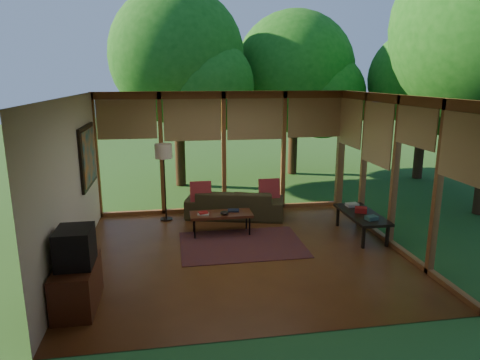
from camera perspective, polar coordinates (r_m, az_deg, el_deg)
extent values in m
plane|color=brown|center=(7.58, 0.35, -9.70)|extent=(5.50, 5.50, 0.00)
plane|color=silver|center=(6.97, 0.38, 11.14)|extent=(5.50, 5.50, 0.00)
cube|color=silver|center=(7.23, -21.64, -0.56)|extent=(0.04, 5.00, 2.70)
cube|color=silver|center=(4.81, 5.42, -6.50)|extent=(5.50, 0.04, 2.70)
cube|color=brown|center=(9.58, -2.16, 3.67)|extent=(5.50, 0.12, 2.70)
cube|color=brown|center=(8.08, 19.97, 0.99)|extent=(0.12, 5.00, 2.70)
plane|color=#28551F|center=(17.73, 22.02, 2.81)|extent=(40.00, 40.00, 0.00)
cylinder|color=#3A2415|center=(12.02, -8.22, 9.97)|extent=(0.28, 0.28, 4.54)
sphere|color=#125012|center=(12.01, -8.43, 15.99)|extent=(3.61, 3.61, 3.61)
cylinder|color=#3A2415|center=(13.55, 7.09, 9.34)|extent=(0.28, 0.28, 4.04)
sphere|color=#125012|center=(13.52, 7.24, 14.09)|extent=(3.64, 3.64, 3.64)
cylinder|color=#3A2415|center=(13.73, 22.30, 7.96)|extent=(0.28, 0.28, 3.78)
sphere|color=#125012|center=(13.69, 22.70, 12.33)|extent=(2.86, 2.86, 2.86)
cube|color=maroon|center=(7.93, 0.25, -8.58)|extent=(2.24, 1.59, 0.01)
imported|color=#3A341D|center=(9.36, -0.66, -3.12)|extent=(2.25, 1.33, 0.61)
cube|color=maroon|center=(9.16, -5.26, -1.63)|extent=(0.45, 0.24, 0.47)
cube|color=maroon|center=(9.37, 3.92, -1.24)|extent=(0.45, 0.24, 0.47)
cube|color=#AFA99E|center=(8.24, -4.91, -4.55)|extent=(0.24, 0.20, 0.03)
cube|color=maroon|center=(8.23, -4.91, -4.36)|extent=(0.19, 0.16, 0.03)
cube|color=black|center=(8.43, -0.90, -4.08)|extent=(0.24, 0.20, 0.03)
ellipsoid|color=black|center=(8.22, -2.10, -4.39)|extent=(0.16, 0.16, 0.07)
cube|color=#532616|center=(6.23, -20.89, -13.03)|extent=(0.50, 1.00, 0.60)
cube|color=black|center=(6.01, -21.14, -8.32)|extent=(0.45, 0.55, 0.50)
cube|color=#2E524B|center=(8.19, 17.13, -4.85)|extent=(0.23, 0.19, 0.07)
cube|color=maroon|center=(8.57, 15.81, -3.85)|extent=(0.27, 0.24, 0.10)
cube|color=#AFA99E|center=(8.92, 14.73, -3.22)|extent=(0.25, 0.19, 0.06)
cylinder|color=black|center=(9.39, -9.79, -5.14)|extent=(0.26, 0.26, 0.03)
cylinder|color=black|center=(9.17, -9.99, -0.55)|extent=(0.03, 0.03, 1.52)
cylinder|color=beige|center=(9.03, -10.17, 3.82)|extent=(0.36, 0.36, 0.30)
cube|color=#532616|center=(8.33, -2.52, -4.60)|extent=(1.20, 0.50, 0.05)
cylinder|color=black|center=(8.19, -6.06, -6.57)|extent=(0.03, 0.03, 0.38)
cylinder|color=black|center=(8.31, 1.30, -6.19)|extent=(0.03, 0.03, 0.38)
cylinder|color=black|center=(8.53, -6.21, -5.74)|extent=(0.03, 0.03, 0.38)
cylinder|color=black|center=(8.64, 0.85, -5.40)|extent=(0.03, 0.03, 0.38)
cube|color=black|center=(8.55, 15.92, -4.43)|extent=(0.60, 1.40, 0.05)
cube|color=black|center=(8.02, 16.12, -7.40)|extent=(0.05, 0.05, 0.40)
cube|color=black|center=(8.22, 19.05, -7.09)|extent=(0.05, 0.05, 0.40)
cube|color=black|center=(9.05, 12.90, -4.78)|extent=(0.05, 0.05, 0.40)
cube|color=black|center=(9.23, 15.56, -4.58)|extent=(0.05, 0.05, 0.40)
cube|color=black|center=(8.53, -19.65, 3.02)|extent=(0.05, 1.35, 1.15)
cube|color=#1A5B76|center=(8.53, -19.45, 3.03)|extent=(0.02, 1.20, 1.00)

